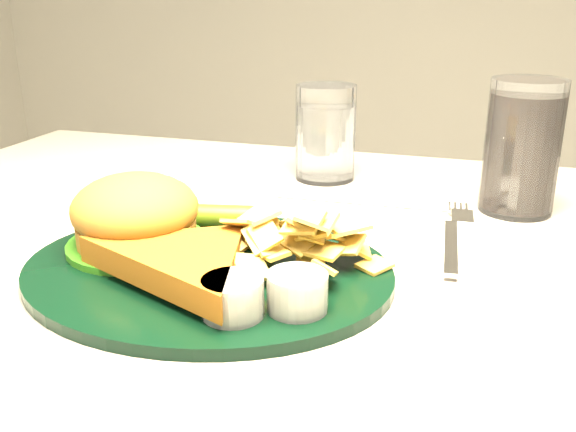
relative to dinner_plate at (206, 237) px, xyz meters
name	(u,v)px	position (x,y,z in m)	size (l,w,h in m)	color
dinner_plate	(206,237)	(0.00, 0.00, 0.00)	(0.35, 0.29, 0.08)	black
water_glass	(326,133)	(0.03, 0.34, 0.03)	(0.08, 0.08, 0.13)	white
cola_glass	(522,147)	(0.28, 0.28, 0.04)	(0.09, 0.09, 0.16)	black
fork_napkin	(452,243)	(0.21, 0.14, -0.03)	(0.14, 0.19, 0.01)	white
spoon	(101,236)	(-0.15, 0.05, -0.03)	(0.04, 0.14, 0.01)	white
ramekin	(161,192)	(-0.14, 0.17, -0.02)	(0.05, 0.05, 0.03)	white
wrapped_straw	(361,201)	(0.10, 0.25, -0.04)	(0.22, 0.08, 0.01)	white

